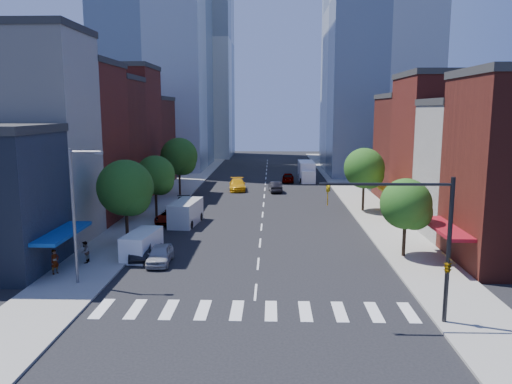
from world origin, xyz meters
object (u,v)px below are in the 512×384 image
taxi (237,185)px  pedestrian_far (85,252)px  pedestrian_near (55,262)px  cargo_van_near (141,245)px  box_truck (307,172)px  traffic_car_far (288,177)px  parked_car_front (160,254)px  parked_car_second (142,250)px  traffic_car_oncoming (275,187)px  parked_car_rear (183,203)px  parked_car_third (171,216)px  cargo_van_far (185,213)px

taxi → pedestrian_far: pedestrian_far is taller
taxi → pedestrian_far: 36.72m
pedestrian_near → cargo_van_near: bearing=-17.1°
box_truck → pedestrian_near: (-20.98, -47.89, -0.47)m
cargo_van_near → traffic_car_far: bearing=79.5°
parked_car_front → traffic_car_far: traffic_car_far is taller
pedestrian_near → parked_car_second: bearing=-19.9°
parked_car_front → traffic_car_far: 44.86m
parked_car_second → cargo_van_near: bearing=102.1°
parked_car_front → box_truck: bearing=70.0°
cargo_van_near → traffic_car_oncoming: cargo_van_near is taller
parked_car_front → pedestrian_near: pedestrian_near is taller
parked_car_second → pedestrian_far: pedestrian_far is taller
parked_car_rear → taxi: 14.92m
pedestrian_far → parked_car_second: bearing=113.0°
taxi → traffic_car_far: 11.34m
parked_car_third → pedestrian_near: bearing=-98.3°
pedestrian_far → traffic_car_oncoming: bearing=155.5°
parked_car_front → parked_car_rear: parked_car_front is taller
traffic_car_oncoming → pedestrian_near: 40.15m
taxi → pedestrian_near: 39.52m
parked_car_second → pedestrian_near: (-5.06, -4.35, 0.32)m
cargo_van_near → cargo_van_far: (1.55, 11.49, 0.19)m
parked_car_rear → box_truck: (16.21, 23.60, 0.85)m
pedestrian_near → cargo_van_far: bearing=7.5°
parked_car_front → cargo_van_near: 2.46m
box_truck → pedestrian_far: 49.44m
cargo_van_near → traffic_car_oncoming: (10.84, 32.22, -0.26)m
parked_car_second → pedestrian_far: size_ratio=2.58×
parked_car_second → parked_car_rear: (-0.28, 19.94, -0.06)m
parked_car_third → pedestrian_far: 14.89m
traffic_car_oncoming → box_truck: size_ratio=0.57×
pedestrian_far → cargo_van_near: bearing=117.8°
cargo_van_near → parked_car_front: bearing=-34.4°
taxi → pedestrian_far: (-9.09, -35.57, 0.17)m
cargo_van_near → parked_car_rear: bearing=97.2°
parked_car_rear → traffic_car_far: (13.14, 22.25, 0.13)m
cargo_van_near → traffic_car_oncoming: 33.99m
parked_car_rear → cargo_van_far: cargo_van_far is taller
parked_car_rear → parked_car_second: bearing=-97.0°
cargo_van_far → parked_car_front: bearing=-82.7°
parked_car_second → traffic_car_oncoming: traffic_car_oncoming is taller
box_truck → pedestrian_near: size_ratio=4.50×
cargo_van_far → parked_car_rear: bearing=107.9°
traffic_car_oncoming → traffic_car_far: size_ratio=0.99×
pedestrian_near → taxi: bearing=14.2°
pedestrian_far → parked_car_third: bearing=164.6°
box_truck → parked_car_front: bearing=-108.5°
parked_car_third → parked_car_front: bearing=-74.5°
traffic_car_far → box_truck: bearing=-153.8°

